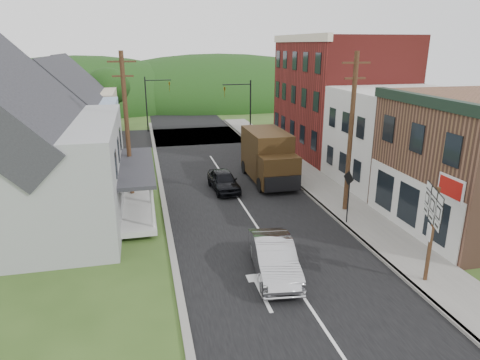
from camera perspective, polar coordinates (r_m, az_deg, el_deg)
ground at (r=20.88m, az=4.07°, el=-8.93°), size 120.00×120.00×0.00m
road at (r=29.87m, az=-1.52°, el=-0.55°), size 9.00×90.00×0.02m
cross_road at (r=46.12m, az=-5.79°, el=5.90°), size 60.00×9.00×0.02m
sidewalk_right at (r=29.75m, az=10.47°, el=-0.78°), size 2.80×55.00×0.15m
curb_right at (r=29.25m, az=8.04°, el=-0.97°), size 0.20×55.00×0.15m
curb_left at (r=27.45m, az=-10.23°, el=-2.38°), size 0.30×55.00×0.12m
storefront_white at (r=31.05m, az=20.40°, el=5.26°), size 8.00×7.00×6.50m
storefront_red at (r=38.95m, az=13.05°, el=10.83°), size 8.00×12.00×10.00m
house_gray at (r=25.17m, az=-27.46°, el=3.97°), size 10.20×12.24×8.35m
house_blue at (r=35.68m, az=-21.71°, el=7.32°), size 7.14×8.16×7.28m
house_cream at (r=44.56m, az=-20.78°, el=9.26°), size 7.14×8.16×7.28m
utility_pole_right at (r=24.54m, az=14.55°, el=6.11°), size 1.60×0.26×9.00m
utility_pole_left at (r=26.25m, az=-14.83°, el=6.81°), size 1.60×0.26×9.00m
traffic_signal_right at (r=42.85m, az=0.48°, el=10.19°), size 2.87×0.20×6.00m
traffic_signal_left at (r=48.65m, az=-11.59°, el=10.73°), size 2.87×0.20×6.00m
tree_left_d at (r=50.13m, az=-17.21°, el=11.80°), size 4.80×4.80×6.94m
forested_ridge at (r=73.63m, az=-8.68°, el=10.18°), size 90.00×30.00×16.00m
silver_sedan at (r=18.30m, az=4.55°, el=-10.30°), size 2.16×4.81×1.53m
dark_sedan at (r=28.38m, az=-2.21°, el=-0.12°), size 1.85×4.05×1.35m
delivery_van at (r=30.08m, az=3.82°, el=3.10°), size 2.63×6.34×3.54m
route_sign_cluster at (r=18.38m, az=24.23°, el=-5.02°), size 0.93×2.14×3.99m
warning_sign at (r=23.27m, az=14.27°, el=-1.25°), size 0.21×0.79×2.91m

